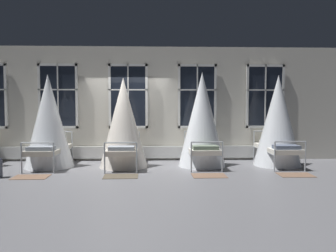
{
  "coord_description": "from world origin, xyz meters",
  "views": [
    {
      "loc": [
        0.81,
        -9.02,
        1.66
      ],
      "look_at": [
        1.15,
        0.18,
        1.1
      ],
      "focal_mm": 36.4,
      "sensor_mm": 36.0,
      "label": 1
    }
  ],
  "objects": [
    {
      "name": "rug_third",
      "position": [
        0.0,
        -1.12,
        0.01
      ],
      "size": [
        0.82,
        0.58,
        0.01
      ],
      "primitive_type": "cube",
      "rotation": [
        0.0,
        0.0,
        0.03
      ],
      "color": "brown",
      "rests_on": "ground"
    },
    {
      "name": "window_bank",
      "position": [
        -0.0,
        1.22,
        1.12
      ],
      "size": [
        9.47,
        0.1,
        2.83
      ],
      "color": "black",
      "rests_on": "ground"
    },
    {
      "name": "cot_fifth",
      "position": [
        4.19,
        0.23,
        1.21
      ],
      "size": [
        1.3,
        1.86,
        2.5
      ],
      "rotation": [
        0.0,
        0.0,
        1.57
      ],
      "color": "#9EA3A8",
      "rests_on": "ground"
    },
    {
      "name": "cot_third",
      "position": [
        -0.05,
        0.15,
        1.16
      ],
      "size": [
        1.3,
        1.87,
        2.41
      ],
      "rotation": [
        0.0,
        0.0,
        1.58
      ],
      "color": "#9EA3A8",
      "rests_on": "ground"
    },
    {
      "name": "cot_second",
      "position": [
        -2.06,
        0.22,
        1.21
      ],
      "size": [
        1.3,
        1.86,
        2.5
      ],
      "rotation": [
        0.0,
        0.0,
        1.57
      ],
      "color": "#9EA3A8",
      "rests_on": "ground"
    },
    {
      "name": "rug_fifth",
      "position": [
        4.15,
        -1.12,
        0.01
      ],
      "size": [
        0.82,
        0.59,
        0.01
      ],
      "primitive_type": "cube",
      "rotation": [
        0.0,
        0.0,
        -0.04
      ],
      "color": "brown",
      "rests_on": "ground"
    },
    {
      "name": "ground",
      "position": [
        0.0,
        0.0,
        0.0
      ],
      "size": [
        24.41,
        24.41,
        0.0
      ],
      "primitive_type": "plane",
      "color": "slate"
    },
    {
      "name": "cot_fourth",
      "position": [
        2.09,
        0.23,
        1.24
      ],
      "size": [
        1.3,
        1.86,
        2.57
      ],
      "rotation": [
        0.0,
        0.0,
        1.57
      ],
      "color": "#9EA3A8",
      "rests_on": "ground"
    },
    {
      "name": "back_wall_with_windows",
      "position": [
        0.0,
        1.34,
        1.71
      ],
      "size": [
        13.21,
        0.1,
        3.42
      ],
      "primitive_type": "cube",
      "color": "beige",
      "rests_on": "ground"
    },
    {
      "name": "rug_second",
      "position": [
        -2.08,
        -1.12,
        0.01
      ],
      "size": [
        0.81,
        0.57,
        0.01
      ],
      "primitive_type": "cube",
      "rotation": [
        0.0,
        0.0,
        0.02
      ],
      "color": "brown",
      "rests_on": "ground"
    },
    {
      "name": "rug_fourth",
      "position": [
        2.08,
        -1.12,
        0.01
      ],
      "size": [
        0.81,
        0.57,
        0.01
      ],
      "primitive_type": "cube",
      "rotation": [
        0.0,
        0.0,
        0.01
      ],
      "color": "brown",
      "rests_on": "ground"
    }
  ]
}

